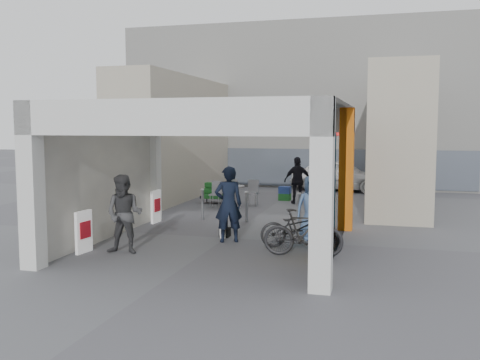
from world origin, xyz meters
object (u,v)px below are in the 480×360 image
(border_collie, at_px, (224,228))
(cafe_set, at_px, (233,197))
(man_elderly, at_px, (312,207))
(bicycle_front, at_px, (298,227))
(bicycle_rear, at_px, (303,233))
(white_van, at_px, (339,175))
(man_with_dog, at_px, (228,204))
(man_crates, at_px, (298,180))
(produce_stand, at_px, (217,195))
(man_back_turned, at_px, (124,214))

(border_collie, bearing_deg, cafe_set, 102.20)
(man_elderly, relative_size, bicycle_front, 0.91)
(cafe_set, height_order, bicycle_rear, bicycle_rear)
(cafe_set, distance_m, white_van, 6.85)
(man_elderly, height_order, bicycle_rear, man_elderly)
(man_with_dog, xyz_separation_m, bicycle_front, (1.83, -0.12, -0.49))
(man_crates, distance_m, bicycle_rear, 8.40)
(cafe_set, bearing_deg, man_with_dog, -75.12)
(border_collie, distance_m, bicycle_front, 2.20)
(produce_stand, distance_m, border_collie, 6.42)
(produce_stand, relative_size, white_van, 0.27)
(produce_stand, xyz_separation_m, bicycle_rear, (4.51, -7.57, 0.24))
(man_with_dog, height_order, man_elderly, man_with_dog)
(bicycle_front, relative_size, bicycle_rear, 1.02)
(man_back_turned, height_order, bicycle_rear, man_back_turned)
(man_elderly, bearing_deg, man_with_dog, -177.69)
(border_collie, xyz_separation_m, man_with_dog, (0.27, -0.49, 0.71))
(man_with_dog, bearing_deg, border_collie, -86.09)
(man_back_turned, distance_m, man_crates, 9.46)
(man_back_turned, bearing_deg, man_crates, 67.07)
(border_collie, relative_size, man_back_turned, 0.36)
(bicycle_rear, bearing_deg, bicycle_front, 11.56)
(man_elderly, bearing_deg, bicycle_front, -122.51)
(man_with_dog, height_order, man_crates, man_with_dog)
(man_with_dog, bearing_deg, man_crates, -119.88)
(border_collie, xyz_separation_m, bicycle_rear, (2.36, -1.52, 0.28))
(man_back_turned, bearing_deg, white_van, 67.77)
(man_with_dog, relative_size, man_back_turned, 1.06)
(man_elderly, distance_m, bicycle_rear, 2.00)
(produce_stand, xyz_separation_m, man_crates, (3.04, 0.70, 0.59))
(white_van, bearing_deg, man_back_turned, 170.95)
(cafe_set, bearing_deg, man_back_turned, -92.90)
(cafe_set, xyz_separation_m, man_elderly, (3.60, -5.04, 0.50))
(man_with_dog, bearing_deg, white_van, -123.49)
(white_van, bearing_deg, bicycle_front, -173.52)
(produce_stand, distance_m, bicycle_front, 7.91)
(produce_stand, xyz_separation_m, man_back_turned, (0.43, -8.39, 0.62))
(border_collie, xyz_separation_m, white_van, (2.07, 11.45, 0.48))
(border_collie, relative_size, bicycle_front, 0.36)
(cafe_set, xyz_separation_m, produce_stand, (-0.82, 0.55, -0.03))
(cafe_set, height_order, border_collie, cafe_set)
(man_with_dog, bearing_deg, bicycle_rear, 128.94)
(man_back_turned, bearing_deg, border_collie, 46.78)
(produce_stand, height_order, man_elderly, man_elderly)
(produce_stand, distance_m, man_crates, 3.18)
(man_crates, relative_size, bicycle_front, 0.97)
(produce_stand, relative_size, bicycle_front, 0.64)
(border_collie, height_order, bicycle_rear, bicycle_rear)
(man_back_turned, height_order, man_elderly, man_back_turned)
(cafe_set, distance_m, bicycle_front, 7.01)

